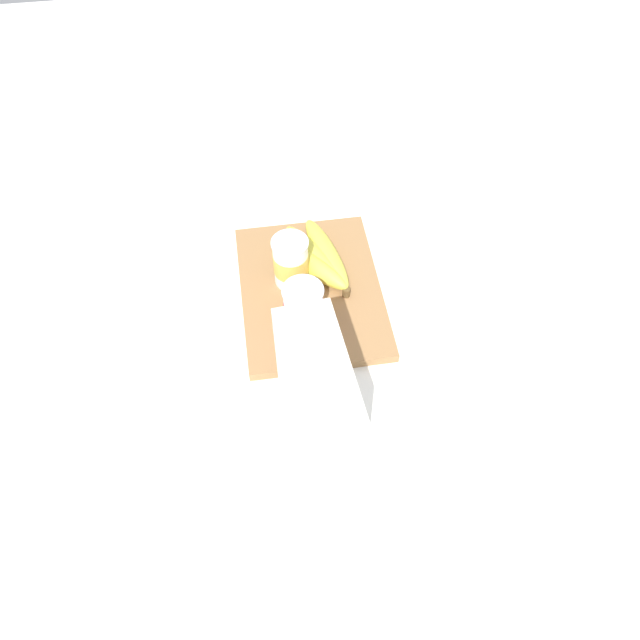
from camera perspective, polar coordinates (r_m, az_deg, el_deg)
ground_plane at (r=1.09m, az=-0.88°, el=2.45°), size 2.40×2.40×0.00m
cutting_board at (r=1.08m, az=-0.88°, el=2.76°), size 0.33×0.25×0.02m
cereal_box at (r=0.81m, az=-0.11°, el=-9.34°), size 0.20×0.09×0.25m
yogurt_cup_front at (r=1.00m, az=-1.59°, el=1.30°), size 0.07×0.07×0.08m
yogurt_cup_back at (r=1.05m, az=-2.78°, el=5.52°), size 0.06×0.06×0.10m
banana_bunch at (r=1.10m, az=-0.11°, el=5.82°), size 0.20×0.13×0.04m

